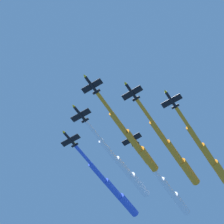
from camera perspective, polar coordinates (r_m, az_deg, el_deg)
jet_lead at (r=228.18m, az=2.31°, el=-3.13°), size 23.19×55.89×4.06m
jet_port_inner at (r=233.98m, az=6.57°, el=-4.30°), size 25.57×61.55×4.08m
jet_starboard_inner at (r=239.59m, az=1.35°, el=-5.87°), size 24.73×58.04×3.96m
jet_port_mid at (r=235.48m, az=9.94°, el=-4.44°), size 24.25×56.45×3.96m
jet_starboard_mid at (r=251.56m, az=0.21°, el=-8.06°), size 24.85×58.61×3.96m
jet_port_outer at (r=249.04m, az=5.89°, el=-7.88°), size 23.60×57.30×4.03m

